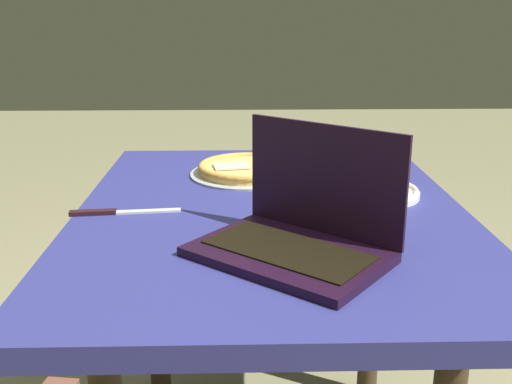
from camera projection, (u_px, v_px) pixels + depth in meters
The scene contains 5 objects.
dining_table at pixel (271, 246), 1.42m from camera, with size 1.18×0.90×0.77m.
laptop at pixel (300, 228), 1.12m from camera, with size 0.41×0.42×0.24m.
pizza_plate at pixel (375, 190), 1.48m from camera, with size 0.22×0.22×0.04m.
pizza_tray at pixel (247, 169), 1.66m from camera, with size 0.32×0.32×0.04m.
table_knife at pixel (114, 212), 1.35m from camera, with size 0.04×0.25×0.01m.
Camera 1 is at (-1.31, 0.07, 1.22)m, focal length 41.60 mm.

